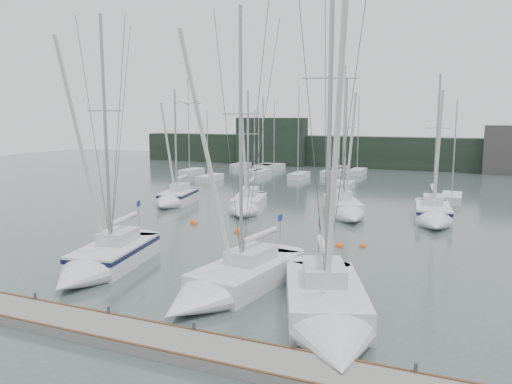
{
  "coord_description": "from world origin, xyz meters",
  "views": [
    {
      "loc": [
        11.14,
        -19.45,
        8.39
      ],
      "look_at": [
        0.67,
        5.0,
        4.29
      ],
      "focal_mm": 35.0,
      "sensor_mm": 36.0,
      "label": 1
    }
  ],
  "objects_px": {
    "sailboat_near_right": "(329,317)",
    "buoy_d": "(340,247)",
    "buoy_a": "(238,233)",
    "buoy_c": "(194,224)",
    "sailboat_mid_c": "(346,210)",
    "sailboat_mid_d": "(434,216)",
    "buoy_b": "(363,247)",
    "sailboat_near_left": "(100,263)",
    "sailboat_near_center": "(223,286)",
    "sailboat_mid_b": "(246,206)",
    "sailboat_mid_a": "(174,199)"
  },
  "relations": [
    {
      "from": "sailboat_mid_d",
      "to": "buoy_b",
      "type": "bearing_deg",
      "value": -118.27
    },
    {
      "from": "buoy_a",
      "to": "buoy_b",
      "type": "height_order",
      "value": "buoy_a"
    },
    {
      "from": "buoy_a",
      "to": "buoy_b",
      "type": "relative_size",
      "value": 1.36
    },
    {
      "from": "sailboat_near_center",
      "to": "sailboat_mid_d",
      "type": "relative_size",
      "value": 1.16
    },
    {
      "from": "sailboat_mid_a",
      "to": "buoy_c",
      "type": "distance_m",
      "value": 8.7
    },
    {
      "from": "buoy_d",
      "to": "sailboat_near_center",
      "type": "bearing_deg",
      "value": -104.43
    },
    {
      "from": "sailboat_near_right",
      "to": "buoy_a",
      "type": "bearing_deg",
      "value": 106.5
    },
    {
      "from": "buoy_b",
      "to": "buoy_d",
      "type": "relative_size",
      "value": 0.83
    },
    {
      "from": "sailboat_near_right",
      "to": "sailboat_mid_d",
      "type": "bearing_deg",
      "value": 63.41
    },
    {
      "from": "buoy_b",
      "to": "buoy_d",
      "type": "xyz_separation_m",
      "value": [
        -1.4,
        -0.49,
        0.0
      ]
    },
    {
      "from": "buoy_d",
      "to": "sailboat_mid_c",
      "type": "bearing_deg",
      "value": 100.74
    },
    {
      "from": "sailboat_near_right",
      "to": "buoy_d",
      "type": "distance_m",
      "value": 13.11
    },
    {
      "from": "sailboat_near_left",
      "to": "sailboat_mid_d",
      "type": "relative_size",
      "value": 1.18
    },
    {
      "from": "sailboat_near_right",
      "to": "sailboat_mid_d",
      "type": "xyz_separation_m",
      "value": [
        2.37,
        22.57,
        -0.0
      ]
    },
    {
      "from": "sailboat_mid_a",
      "to": "buoy_a",
      "type": "height_order",
      "value": "sailboat_mid_a"
    },
    {
      "from": "sailboat_near_center",
      "to": "buoy_c",
      "type": "distance_m",
      "value": 16.15
    },
    {
      "from": "sailboat_near_left",
      "to": "buoy_c",
      "type": "distance_m",
      "value": 12.78
    },
    {
      "from": "sailboat_near_left",
      "to": "buoy_a",
      "type": "bearing_deg",
      "value": 65.18
    },
    {
      "from": "sailboat_near_right",
      "to": "sailboat_near_left",
      "type": "bearing_deg",
      "value": 149.48
    },
    {
      "from": "sailboat_mid_b",
      "to": "sailboat_mid_a",
      "type": "bearing_deg",
      "value": 160.3
    },
    {
      "from": "sailboat_mid_b",
      "to": "buoy_b",
      "type": "distance_m",
      "value": 13.78
    },
    {
      "from": "sailboat_mid_b",
      "to": "buoy_b",
      "type": "height_order",
      "value": "sailboat_mid_b"
    },
    {
      "from": "sailboat_mid_a",
      "to": "buoy_d",
      "type": "height_order",
      "value": "sailboat_mid_a"
    },
    {
      "from": "sailboat_near_left",
      "to": "sailboat_mid_d",
      "type": "distance_m",
      "value": 25.56
    },
    {
      "from": "buoy_a",
      "to": "buoy_c",
      "type": "relative_size",
      "value": 1.02
    },
    {
      "from": "sailboat_mid_d",
      "to": "buoy_b",
      "type": "xyz_separation_m",
      "value": [
        -3.67,
        -9.27,
        -0.61
      ]
    },
    {
      "from": "sailboat_mid_c",
      "to": "buoy_a",
      "type": "distance_m",
      "value": 10.33
    },
    {
      "from": "buoy_b",
      "to": "sailboat_mid_b",
      "type": "bearing_deg",
      "value": 147.44
    },
    {
      "from": "buoy_a",
      "to": "sailboat_mid_d",
      "type": "bearing_deg",
      "value": 34.79
    },
    {
      "from": "buoy_a",
      "to": "buoy_c",
      "type": "height_order",
      "value": "buoy_a"
    },
    {
      "from": "sailboat_mid_b",
      "to": "sailboat_near_center",
      "type": "bearing_deg",
      "value": -83.72
    },
    {
      "from": "sailboat_mid_c",
      "to": "buoy_d",
      "type": "relative_size",
      "value": 21.59
    },
    {
      "from": "buoy_b",
      "to": "buoy_c",
      "type": "distance_m",
      "value": 13.59
    },
    {
      "from": "buoy_a",
      "to": "sailboat_mid_c",
      "type": "bearing_deg",
      "value": 55.14
    },
    {
      "from": "sailboat_near_left",
      "to": "buoy_a",
      "type": "height_order",
      "value": "sailboat_near_left"
    },
    {
      "from": "sailboat_near_right",
      "to": "sailboat_near_center",
      "type": "bearing_deg",
      "value": 141.94
    },
    {
      "from": "buoy_a",
      "to": "sailboat_near_left",
      "type": "bearing_deg",
      "value": -103.94
    },
    {
      "from": "sailboat_near_center",
      "to": "sailboat_mid_b",
      "type": "bearing_deg",
      "value": 119.7
    },
    {
      "from": "buoy_a",
      "to": "buoy_d",
      "type": "height_order",
      "value": "buoy_a"
    },
    {
      "from": "buoy_a",
      "to": "buoy_b",
      "type": "distance_m",
      "value": 9.08
    },
    {
      "from": "sailboat_mid_d",
      "to": "sailboat_near_left",
      "type": "bearing_deg",
      "value": -134.2
    },
    {
      "from": "sailboat_near_right",
      "to": "buoy_a",
      "type": "xyz_separation_m",
      "value": [
        -10.37,
        13.72,
        -0.61
      ]
    },
    {
      "from": "sailboat_near_left",
      "to": "sailboat_mid_b",
      "type": "height_order",
      "value": "sailboat_near_left"
    },
    {
      "from": "sailboat_near_center",
      "to": "buoy_b",
      "type": "xyz_separation_m",
      "value": [
        4.25,
        11.56,
        -0.52
      ]
    },
    {
      "from": "sailboat_near_left",
      "to": "buoy_c",
      "type": "height_order",
      "value": "sailboat_near_left"
    },
    {
      "from": "sailboat_near_left",
      "to": "sailboat_near_center",
      "type": "bearing_deg",
      "value": -15.12
    },
    {
      "from": "sailboat_near_center",
      "to": "sailboat_near_right",
      "type": "xyz_separation_m",
      "value": [
        5.55,
        -1.75,
        0.09
      ]
    },
    {
      "from": "sailboat_mid_a",
      "to": "sailboat_mid_d",
      "type": "relative_size",
      "value": 0.93
    },
    {
      "from": "sailboat_near_right",
      "to": "buoy_c",
      "type": "bearing_deg",
      "value": 114.04
    },
    {
      "from": "sailboat_near_right",
      "to": "buoy_a",
      "type": "relative_size",
      "value": 25.93
    }
  ]
}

